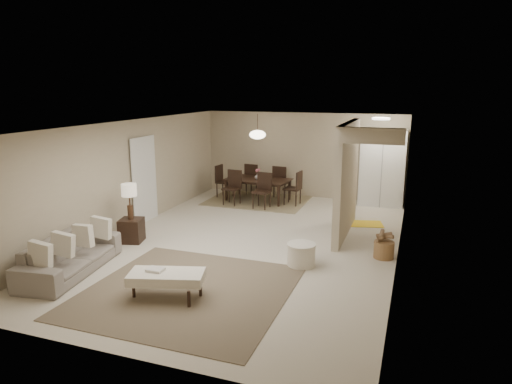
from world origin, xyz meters
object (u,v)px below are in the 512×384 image
at_px(wicker_basket, 384,250).
at_px(sofa, 70,255).
at_px(pantry_cabinet, 383,168).
at_px(dining_table, 257,190).
at_px(ottoman_bench, 167,277).
at_px(round_pouf, 301,255).
at_px(side_table, 132,230).

bearing_deg(wicker_basket, sofa, -153.50).
bearing_deg(pantry_cabinet, dining_table, -168.71).
bearing_deg(dining_table, ottoman_bench, -77.69).
relative_size(pantry_cabinet, dining_table, 1.15).
relative_size(sofa, round_pouf, 4.04).
height_order(sofa, wicker_basket, sofa).
bearing_deg(wicker_basket, side_table, -171.00).
bearing_deg(dining_table, wicker_basket, -36.60).
xyz_separation_m(sofa, side_table, (0.05, 1.78, -0.07)).
relative_size(ottoman_bench, round_pouf, 2.36).
relative_size(sofa, wicker_basket, 5.60).
xyz_separation_m(side_table, wicker_basket, (5.15, 0.82, -0.09)).
distance_m(side_table, wicker_basket, 5.21).
height_order(pantry_cabinet, round_pouf, pantry_cabinet).
height_order(pantry_cabinet, dining_table, pantry_cabinet).
relative_size(side_table, wicker_basket, 1.30).
bearing_deg(pantry_cabinet, sofa, -125.45).
distance_m(side_table, dining_table, 4.49).
distance_m(sofa, side_table, 1.78).
bearing_deg(sofa, round_pouf, -74.58).
height_order(pantry_cabinet, sofa, pantry_cabinet).
xyz_separation_m(pantry_cabinet, side_table, (-4.75, -4.97, -0.80)).
relative_size(sofa, side_table, 4.32).
height_order(side_table, round_pouf, side_table).
distance_m(sofa, ottoman_bench, 2.15).
bearing_deg(wicker_basket, dining_table, 137.69).
xyz_separation_m(wicker_basket, dining_table, (-3.81, 3.47, 0.16)).
bearing_deg(side_table, sofa, -91.61).
xyz_separation_m(side_table, dining_table, (1.34, 4.28, 0.07)).
bearing_deg(round_pouf, dining_table, 118.72).
bearing_deg(round_pouf, pantry_cabinet, 78.68).
bearing_deg(wicker_basket, round_pouf, -147.29).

